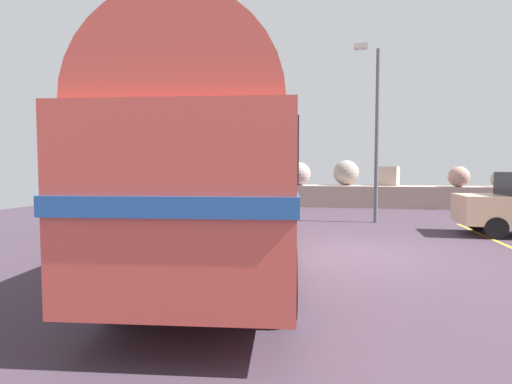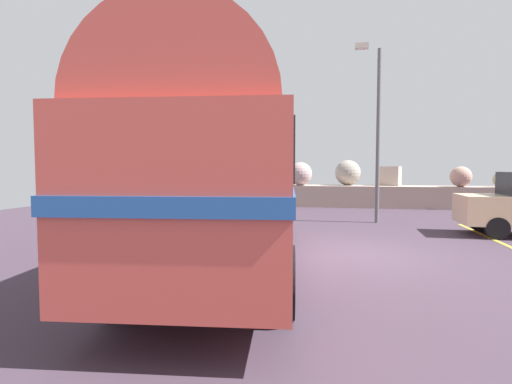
# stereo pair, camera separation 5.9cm
# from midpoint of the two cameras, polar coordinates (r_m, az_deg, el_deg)

# --- Properties ---
(ground) EXTENTS (32.00, 26.00, 0.02)m
(ground) POSITION_cam_midpoint_polar(r_m,az_deg,el_deg) (9.45, 13.58, -8.73)
(ground) COLOR #3F303E
(breakwater) EXTENTS (31.36, 2.42, 2.43)m
(breakwater) POSITION_cam_midpoint_polar(r_m,az_deg,el_deg) (21.07, 10.98, -0.02)
(breakwater) COLOR tan
(breakwater) RESTS_ON ground
(vintage_coach) EXTENTS (3.40, 8.81, 3.70)m
(vintage_coach) POSITION_cam_midpoint_polar(r_m,az_deg,el_deg) (7.79, -3.95, 3.91)
(vintage_coach) COLOR black
(vintage_coach) RESTS_ON ground
(lamp_post) EXTENTS (0.95, 0.91, 6.24)m
(lamp_post) POSITION_cam_midpoint_polar(r_m,az_deg,el_deg) (14.90, 16.66, 9.21)
(lamp_post) COLOR #5B5B60
(lamp_post) RESTS_ON ground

